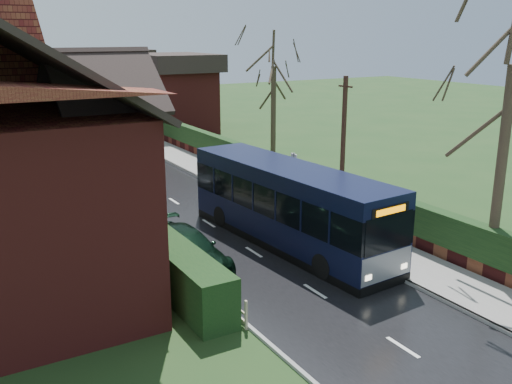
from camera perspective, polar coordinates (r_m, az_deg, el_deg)
ground at (r=20.52m, az=2.60°, el=-7.86°), size 140.00×140.00×0.00m
road at (r=28.92m, az=-8.20°, el=-0.94°), size 6.00×100.00×0.02m
pavement at (r=30.67m, az=-0.85°, el=0.30°), size 2.50×100.00×0.14m
kerb_right at (r=30.12m, az=-2.84°, el=-0.00°), size 0.12×100.00×0.14m
kerb_left at (r=27.97m, az=-13.99°, el=-1.74°), size 0.12×100.00×0.10m
front_hedge at (r=22.94m, az=-12.53°, el=-3.51°), size 1.20×16.00×1.60m
picket_fence at (r=23.27m, az=-10.72°, el=-4.04°), size 0.10×16.00×0.90m
right_wall_hedge at (r=31.21m, az=1.62°, el=2.36°), size 0.60×50.00×1.80m
bus at (r=22.49m, az=3.34°, el=-1.44°), size 3.17×10.65×3.19m
car_silver at (r=29.52m, az=-14.62°, el=0.53°), size 2.08×4.48×1.49m
car_green at (r=20.56m, az=-7.14°, el=-5.80°), size 2.22×4.95×1.41m
car_distant at (r=57.71m, az=-18.84°, el=7.35°), size 1.74×4.34×1.40m
bus_stop_sign at (r=26.17m, az=3.78°, el=1.78°), size 0.09×0.44×2.92m
telegraph_pole at (r=25.96m, az=8.69°, el=4.46°), size 0.22×0.82×6.38m
tree_right_far at (r=36.37m, az=1.79°, el=13.11°), size 4.56×4.56×8.82m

